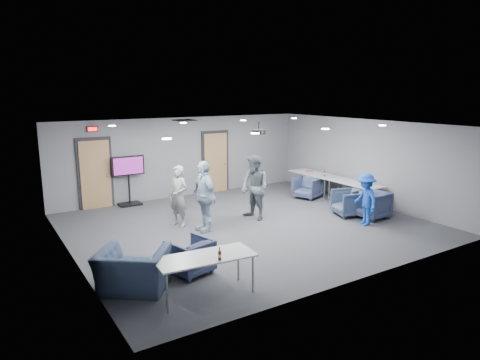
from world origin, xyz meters
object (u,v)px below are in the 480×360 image
chair_front_a (190,256)px  table_right_b (355,184)px  person_b (255,188)px  bottle_right (324,173)px  chair_right_c (371,205)px  table_right_a (314,174)px  table_front_left (205,259)px  projector (259,132)px  tv_stand (129,178)px  person_c (204,196)px  person_a (178,196)px  chair_right_b (349,203)px  chair_front_b (133,270)px  person_d (365,199)px  chair_right_a (307,188)px  bottle_front (220,255)px

chair_front_a → table_right_b: 6.96m
person_b → bottle_right: (3.49, 0.91, -0.10)m
chair_right_c → table_right_a: (0.65, 3.14, 0.30)m
table_right_b → table_front_left: same height
person_b → projector: projector is taller
table_right_b → tv_stand: tv_stand is taller
person_c → person_a: bearing=-151.2°
chair_right_b → chair_right_c: chair_right_c is taller
chair_right_c → person_b: bearing=-122.6°
chair_right_c → projector: size_ratio=2.23×
projector → chair_right_b: bearing=-24.0°
chair_front_a → chair_front_b: (-1.19, -0.13, 0.04)m
person_c → table_right_a: bearing=106.7°
table_right_b → person_d: bearing=140.6°
person_c → chair_right_b: 4.35m
person_a → bottle_right: bearing=70.9°
person_a → person_c: bearing=6.7°
chair_right_a → chair_front_a: chair_right_a is taller
person_a → projector: bearing=67.7°
person_b → table_right_b: 3.57m
projector → tv_stand: bearing=154.2°
person_a → chair_right_b: (4.60, -1.72, -0.45)m
person_c → tv_stand: bearing=-167.1°
person_d → person_c: bearing=-99.0°
bottle_right → person_d: bearing=-113.2°
chair_right_a → person_c: bearing=-95.1°
person_a → person_c: (0.40, -0.71, 0.10)m
chair_right_a → table_right_a: bearing=101.2°
person_b → table_right_a: (3.53, 1.46, -0.23)m
person_d → tv_stand: bearing=-122.0°
chair_right_a → chair_front_a: bearing=-80.4°
chair_front_b → projector: bearing=-110.6°
chair_front_a → bottle_front: size_ratio=3.33×
chair_right_c → bottle_right: size_ratio=3.74×
chair_front_b → bottle_front: 1.68m
person_b → table_right_b: size_ratio=1.01×
person_d → bottle_right: 3.20m
chair_right_a → table_right_b: table_right_b is taller
person_c → chair_front_b: 3.60m
chair_front_a → tv_stand: size_ratio=0.49×
person_c → chair_front_a: bearing=-34.2°
person_b → chair_front_b: size_ratio=1.53×
table_front_left → bottle_front: size_ratio=7.76×
table_right_b → bottle_front: bottle_front is taller
person_d → tv_stand: 7.18m
person_c → bottle_right: bearing=101.1°
table_right_b → bottle_front: (-6.72, -3.21, 0.13)m
bottle_front → projector: (3.72, 4.23, 1.59)m
person_a → person_b: bearing=52.0°
person_d → chair_front_a: size_ratio=1.83×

